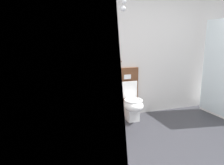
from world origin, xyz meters
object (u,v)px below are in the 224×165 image
toothbrush_cup (63,85)px  toilet (130,100)px  soap_dispenser (91,81)px  folded_hand_towel (78,90)px  vanity_sink_left (80,107)px

toothbrush_cup → toilet: bearing=-7.3°
toothbrush_cup → soap_dispenser: toothbrush_cup is taller
toothbrush_cup → folded_hand_towel: size_ratio=0.93×
toothbrush_cup → folded_hand_towel: toothbrush_cup is taller
vanity_sink_left → folded_hand_towel: (-0.04, -0.16, 0.35)m
toilet → toothbrush_cup: bearing=172.7°
toothbrush_cup → vanity_sink_left: bearing=-34.6°
toilet → toothbrush_cup: size_ratio=4.89×
toilet → soap_dispenser: bearing=166.8°
folded_hand_towel → toilet: bearing=9.8°
toilet → soap_dispenser: toilet is taller
vanity_sink_left → folded_hand_towel: bearing=-104.1°
vanity_sink_left → toilet: bearing=1.1°
toilet → vanity_sink_left: bearing=-178.9°
soap_dispenser → vanity_sink_left: bearing=-144.9°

